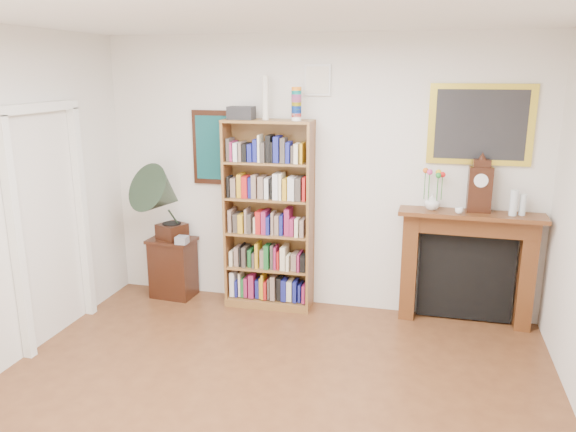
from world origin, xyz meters
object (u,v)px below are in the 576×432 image
at_px(gramophone, 164,198).
at_px(flower_vase, 432,202).
at_px(side_cabinet, 173,267).
at_px(bookshelf, 268,205).
at_px(bottle_left, 514,203).
at_px(fireplace, 467,258).
at_px(cd_stack, 182,240).
at_px(mantel_clock, 480,187).
at_px(teacup, 459,211).
at_px(bottle_right, 523,205).

height_order(gramophone, flower_vase, gramophone).
xyz_separation_m(side_cabinet, gramophone, (-0.00, -0.12, 0.82)).
distance_m(bookshelf, bottle_left, 2.36).
bearing_deg(fireplace, side_cabinet, -176.93).
xyz_separation_m(cd_stack, mantel_clock, (2.96, 0.21, 0.68)).
distance_m(fireplace, bottle_left, 0.69).
xyz_separation_m(mantel_clock, teacup, (-0.18, -0.11, -0.21)).
distance_m(side_cabinet, mantel_clock, 3.32).
distance_m(teacup, bottle_left, 0.49).
bearing_deg(fireplace, bookshelf, -176.36).
bearing_deg(gramophone, teacup, 24.86).
xyz_separation_m(side_cabinet, bottle_right, (3.53, 0.05, 0.91)).
xyz_separation_m(bookshelf, cd_stack, (-0.91, -0.15, -0.40)).
relative_size(side_cabinet, cd_stack, 5.53).
distance_m(flower_vase, bottle_left, 0.73).
bearing_deg(bottle_left, cd_stack, -177.35).
distance_m(side_cabinet, flower_vase, 2.86).
bearing_deg(side_cabinet, teacup, 3.45).
relative_size(cd_stack, flower_vase, 0.77).
height_order(fireplace, bottle_right, bottle_right).
height_order(mantel_clock, bottle_left, mantel_clock).
bearing_deg(cd_stack, teacup, 2.04).
xyz_separation_m(fireplace, bottle_right, (0.44, -0.05, 0.57)).
distance_m(fireplace, teacup, 0.53).
distance_m(bookshelf, teacup, 1.87).
bearing_deg(flower_vase, bottle_right, -1.43).
height_order(bookshelf, fireplace, bookshelf).
relative_size(mantel_clock, teacup, 6.50).
bearing_deg(side_cabinet, cd_stack, -32.13).
bearing_deg(gramophone, cd_stack, 19.28).
relative_size(bookshelf, cd_stack, 18.88).
bearing_deg(teacup, mantel_clock, 32.83).
xyz_separation_m(gramophone, bottle_right, (3.53, 0.17, 0.09)).
bearing_deg(bottle_left, fireplace, 167.14).
distance_m(gramophone, flower_vase, 2.73).
xyz_separation_m(fireplace, cd_stack, (-2.90, -0.23, 0.03)).
height_order(side_cabinet, fireplace, fireplace).
bearing_deg(bookshelf, side_cabinet, 179.23).
distance_m(gramophone, bottle_left, 3.45).
height_order(fireplace, flower_vase, flower_vase).
height_order(gramophone, bottle_left, gramophone).
bearing_deg(gramophone, mantel_clock, 26.84).
height_order(cd_stack, bottle_left, bottle_left).
bearing_deg(cd_stack, gramophone, 176.09).
distance_m(bottle_left, bottle_right, 0.09).
xyz_separation_m(flower_vase, bottle_right, (0.81, -0.02, 0.02)).
bearing_deg(mantel_clock, bookshelf, 178.97).
xyz_separation_m(cd_stack, bottle_left, (3.26, 0.15, 0.56)).
relative_size(side_cabinet, fireplace, 0.49).
bearing_deg(bookshelf, mantel_clock, 0.23).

